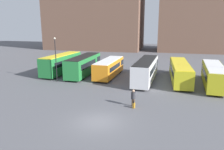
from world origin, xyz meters
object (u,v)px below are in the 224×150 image
(traveler, at_px, (133,96))
(bus_2, at_px, (109,67))
(bus_3, at_px, (146,69))
(bus_4, at_px, (180,71))
(bus_5, at_px, (213,75))
(bus_0, at_px, (62,63))
(suitcase, at_px, (134,105))
(bus_1, at_px, (84,65))
(lamp_post_1, at_px, (56,57))

(traveler, bearing_deg, bus_2, 36.92)
(bus_3, distance_m, bus_4, 5.16)
(bus_3, bearing_deg, bus_5, -90.97)
(bus_4, bearing_deg, bus_2, 86.39)
(bus_0, distance_m, suitcase, 19.80)
(bus_3, bearing_deg, suitcase, -177.59)
(bus_2, bearing_deg, suitcase, -152.74)
(bus_1, height_order, bus_5, bus_1)
(bus_3, height_order, suitcase, bus_3)
(bus_4, distance_m, bus_5, 4.74)
(bus_2, bearing_deg, bus_3, -100.71)
(bus_1, relative_size, bus_4, 0.86)
(bus_1, bearing_deg, bus_0, 88.35)
(bus_1, distance_m, traveler, 16.30)
(bus_0, height_order, suitcase, bus_0)
(bus_0, relative_size, lamp_post_1, 1.53)
(lamp_post_1, bearing_deg, bus_4, 15.64)
(bus_5, xyz_separation_m, lamp_post_1, (-22.33, -3.25, 2.21))
(bus_2, height_order, bus_4, bus_4)
(lamp_post_1, bearing_deg, traveler, -29.78)
(bus_2, xyz_separation_m, bus_4, (11.18, -0.30, 0.03))
(suitcase, bearing_deg, bus_4, -10.14)
(suitcase, bearing_deg, bus_0, 59.79)
(bus_2, xyz_separation_m, bus_3, (6.15, -1.43, 0.25))
(bus_3, height_order, bus_4, bus_3)
(bus_3, height_order, traveler, bus_3)
(traveler, xyz_separation_m, suitcase, (0.15, -0.49, -0.81))
(bus_0, height_order, bus_2, bus_0)
(bus_3, distance_m, bus_5, 9.45)
(bus_5, relative_size, suitcase, 13.82)
(traveler, bearing_deg, bus_4, -11.54)
(bus_4, bearing_deg, bus_1, 86.77)
(bus_1, distance_m, bus_2, 4.46)
(bus_1, relative_size, lamp_post_1, 1.60)
(bus_2, relative_size, bus_4, 0.78)
(bus_1, xyz_separation_m, bus_5, (20.03, -2.08, -0.14))
(bus_2, distance_m, traveler, 13.88)
(bus_5, bearing_deg, bus_4, 72.67)
(bus_2, relative_size, bus_3, 0.81)
(bus_1, xyz_separation_m, bus_4, (15.63, -0.31, -0.21))
(bus_5, relative_size, lamp_post_1, 1.68)
(suitcase, bearing_deg, bus_2, 36.64)
(bus_0, distance_m, bus_1, 4.17)
(bus_4, relative_size, suitcase, 15.27)
(bus_0, relative_size, bus_3, 0.86)
(bus_0, xyz_separation_m, bus_5, (24.20, -2.21, -0.19))
(bus_2, height_order, traveler, bus_2)
(suitcase, bearing_deg, traveler, 28.94)
(bus_4, relative_size, lamp_post_1, 1.86)
(bus_1, relative_size, bus_2, 1.11)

